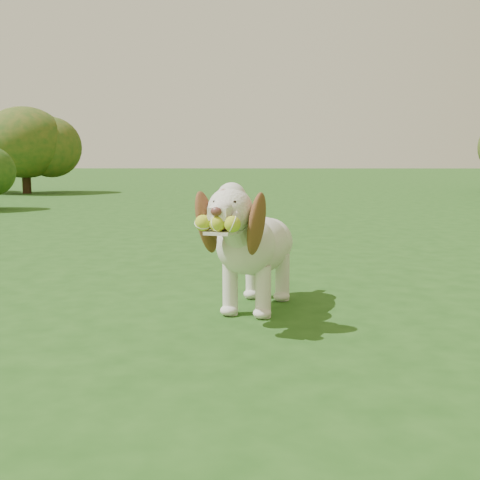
{
  "coord_description": "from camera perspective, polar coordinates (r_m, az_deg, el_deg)",
  "views": [
    {
      "loc": [
        0.11,
        -3.67,
        0.92
      ],
      "look_at": [
        0.06,
        -0.4,
        0.46
      ],
      "focal_mm": 45.0,
      "sensor_mm": 36.0,
      "label": 1
    }
  ],
  "objects": [
    {
      "name": "ground",
      "position": [
        3.78,
        -0.8,
        -6.06
      ],
      "size": [
        80.0,
        80.0,
        0.0
      ],
      "primitive_type": "plane",
      "color": "#1E4814",
      "rests_on": "ground"
    },
    {
      "name": "shrub_e",
      "position": [
        15.62,
        -19.74,
        8.69
      ],
      "size": [
        2.02,
        2.02,
        2.09
      ],
      "color": "#382314",
      "rests_on": "ground"
    },
    {
      "name": "dog",
      "position": [
        3.54,
        1.24,
        -0.17
      ],
      "size": [
        0.64,
        1.18,
        0.78
      ],
      "rotation": [
        0.0,
        0.0,
        -0.31
      ],
      "color": "silver",
      "rests_on": "ground"
    }
  ]
}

